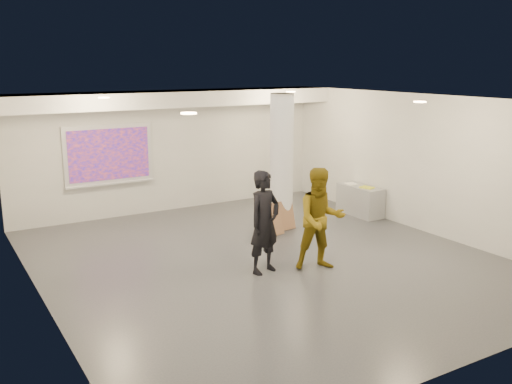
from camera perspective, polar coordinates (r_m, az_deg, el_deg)
floor at (r=10.84m, az=1.09°, el=-6.86°), size 8.00×9.00×0.01m
ceiling at (r=10.22m, az=1.16°, el=9.17°), size 8.00×9.00×0.01m
wall_back at (r=14.38m, az=-8.43°, el=4.10°), size 8.00×0.01×3.00m
wall_front at (r=7.15m, az=20.68°, el=-5.58°), size 8.00×0.01×3.00m
wall_left at (r=9.03m, az=-20.97°, el=-1.84°), size 0.01×9.00×3.00m
wall_right at (r=12.96m, az=16.33°, el=2.76°), size 0.01×9.00×3.00m
soffit_band at (r=13.74m, az=-7.72°, el=9.26°), size 8.00×1.10×0.36m
downlight_nw at (r=11.62m, az=-14.98°, el=9.09°), size 0.22×0.22×0.02m
downlight_ne at (r=13.51m, az=3.50°, el=9.97°), size 0.22×0.22×0.02m
downlight_sw at (r=7.87m, az=-6.74°, el=7.82°), size 0.22×0.22×0.02m
downlight_se at (r=10.46m, az=16.07°, el=8.65°), size 0.22×0.22×0.02m
column at (r=12.71m, az=2.57°, el=3.08°), size 0.52×0.52×3.00m
projection_screen at (r=13.81m, az=-14.50°, el=3.58°), size 2.10×0.13×1.42m
credenza at (r=14.16m, az=10.37°, el=-0.82°), size 0.52×1.23×0.72m
papers_stack at (r=14.24m, az=9.53°, el=0.81°), size 0.28×0.33×0.02m
postit_pad at (r=13.87m, az=11.04°, el=0.45°), size 0.30×0.35×0.03m
cardboard_back at (r=12.68m, az=2.70°, el=-2.41°), size 0.61×0.27×0.64m
cardboard_front at (r=12.29m, az=1.82°, el=-3.24°), size 0.49×0.30×0.50m
woman at (r=10.00m, az=0.86°, el=-3.04°), size 0.76×0.59×1.84m
man at (r=10.23m, az=6.48°, el=-2.71°), size 1.08×0.97×1.85m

